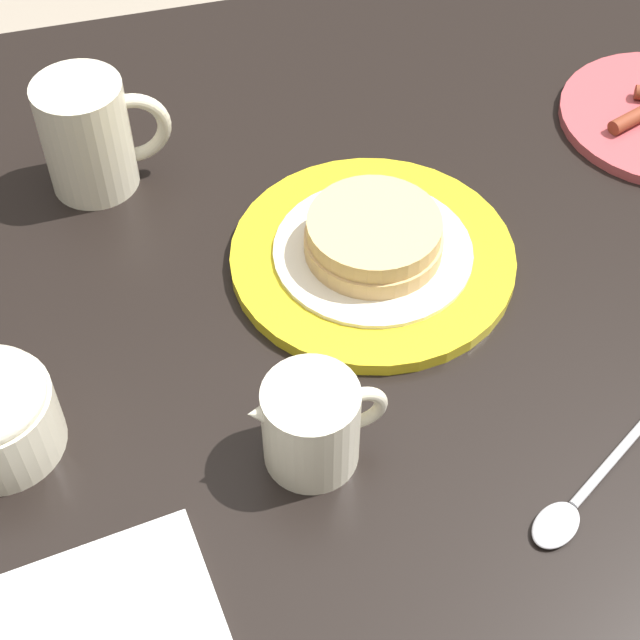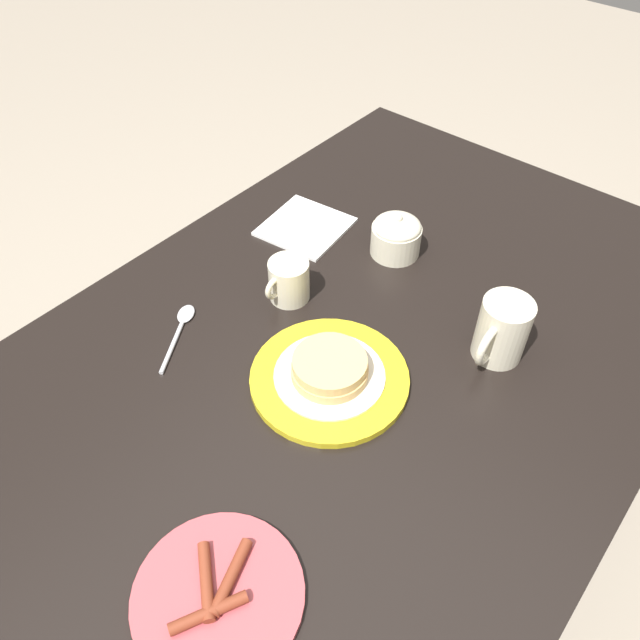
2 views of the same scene
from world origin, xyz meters
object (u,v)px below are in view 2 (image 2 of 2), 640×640
(spoon, at_px, (181,325))
(creamer_pitcher, at_px, (289,279))
(side_plate_bacon, at_px, (218,595))
(sugar_bowl, at_px, (396,235))
(coffee_mug, at_px, (501,330))
(napkin, at_px, (305,227))
(pancake_plate, at_px, (330,374))

(spoon, bearing_deg, creamer_pitcher, 152.66)
(side_plate_bacon, distance_m, sugar_bowl, 0.66)
(coffee_mug, height_order, sugar_bowl, coffee_mug)
(coffee_mug, distance_m, sugar_bowl, 0.28)
(sugar_bowl, distance_m, spoon, 0.41)
(side_plate_bacon, xyz_separation_m, sugar_bowl, (-0.63, -0.20, 0.03))
(side_plate_bacon, relative_size, napkin, 1.20)
(side_plate_bacon, height_order, spoon, side_plate_bacon)
(pancake_plate, xyz_separation_m, spoon, (0.07, -0.25, -0.01))
(creamer_pitcher, relative_size, sugar_bowl, 1.13)
(pancake_plate, relative_size, side_plate_bacon, 1.20)
(pancake_plate, relative_size, sugar_bowl, 2.64)
(sugar_bowl, height_order, napkin, sugar_bowl)
(sugar_bowl, bearing_deg, pancake_plate, 18.02)
(creamer_pitcher, xyz_separation_m, napkin, (-0.16, -0.10, -0.04))
(side_plate_bacon, relative_size, spoon, 1.47)
(coffee_mug, bearing_deg, pancake_plate, -38.04)
(creamer_pitcher, xyz_separation_m, spoon, (0.17, -0.09, -0.03))
(coffee_mug, height_order, napkin, coffee_mug)
(napkin, distance_m, spoon, 0.32)
(side_plate_bacon, height_order, coffee_mug, coffee_mug)
(sugar_bowl, height_order, spoon, sugar_bowl)
(sugar_bowl, bearing_deg, creamer_pitcher, -17.81)
(pancake_plate, height_order, spoon, pancake_plate)
(sugar_bowl, bearing_deg, napkin, -73.44)
(side_plate_bacon, bearing_deg, pancake_plate, -162.33)
(sugar_bowl, distance_m, napkin, 0.18)
(sugar_bowl, relative_size, spoon, 0.67)
(pancake_plate, bearing_deg, side_plate_bacon, 17.67)
(pancake_plate, distance_m, creamer_pitcher, 0.19)
(pancake_plate, distance_m, sugar_bowl, 0.32)
(pancake_plate, relative_size, creamer_pitcher, 2.34)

